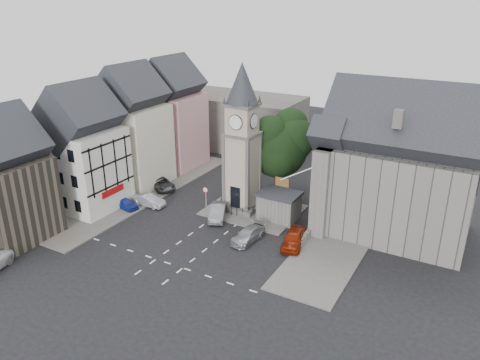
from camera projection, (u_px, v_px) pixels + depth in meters
The scene contains 24 objects.
ground at pixel (203, 238), 46.63m from camera, with size 120.00×120.00×0.00m, color black.
pavement_west at pixel (145, 192), 57.14m from camera, with size 6.00×30.00×0.14m, color #595651.
pavement_east at pixel (345, 232), 47.61m from camera, with size 6.00×26.00×0.14m, color #595651.
central_island at pixel (254, 210), 52.39m from camera, with size 10.00×8.00×0.16m, color #595651.
road_markings at pixel (169, 264), 42.18m from camera, with size 20.00×8.00×0.01m, color silver.
clock_tower at pixel (242, 139), 50.06m from camera, with size 4.86×4.86×16.25m.
stone_shelter at pixel (279, 206), 49.93m from camera, with size 4.30×3.30×3.08m.
town_tree at pixel (278, 140), 53.63m from camera, with size 7.20×7.20×10.80m.
warning_sign_post at pixel (206, 194), 51.72m from camera, with size 0.70×0.19×2.85m.
terrace_pink at pixel (172, 119), 64.16m from camera, with size 8.10×7.60×12.80m.
terrace_cream at pixel (133, 133), 57.70m from camera, with size 8.10×7.60×12.80m.
terrace_tudor at pixel (84, 154), 51.38m from camera, with size 8.10×7.60×12.00m.
building_sw_stone at pixel (3, 186), 45.09m from camera, with size 8.60×7.60×10.40m.
backdrop_west at pixel (237, 121), 73.24m from camera, with size 20.00×10.00×8.00m, color #4C4944.
east_building at pixel (395, 172), 46.09m from camera, with size 14.40×11.40×12.60m.
east_boundary_wall at pixel (325, 215), 50.36m from camera, with size 0.40×16.00×0.90m, color #67635E.
flagpole at pixel (296, 174), 43.61m from camera, with size 3.68×0.10×2.74m.
car_west_blue at pixel (125, 203), 52.78m from camera, with size 1.44×3.58×1.22m, color navy.
car_west_silver at pixel (148, 200), 53.40m from camera, with size 1.41×4.05×1.33m, color #B0B1B8.
car_west_grey at pixel (161, 183), 58.08m from camera, with size 2.28×4.94×1.37m, color #303033.
car_island_silver at pixel (218, 212), 50.46m from camera, with size 1.57×4.49×1.48m, color gray.
car_island_east at pixel (248, 235), 45.86m from camera, with size 1.77×4.36×1.27m, color #93969A.
car_east_red at pixel (294, 238), 44.89m from camera, with size 1.85×4.60×1.57m, color maroon.
pedestrian at pixel (316, 221), 47.82m from camera, with size 0.70×0.46×1.93m, color beige.
Camera 1 is at (23.39, -34.01, 22.75)m, focal length 35.00 mm.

